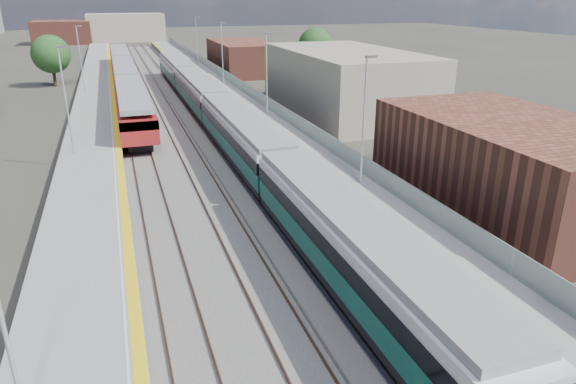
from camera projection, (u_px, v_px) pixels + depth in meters
ground at (186, 113)px, 54.30m from camera, size 320.00×320.00×0.00m
ballast_bed at (162, 109)px, 55.83m from camera, size 10.50×155.00×0.06m
tracks at (166, 105)px, 57.46m from camera, size 8.96×160.00×0.17m
platform_right at (230, 100)px, 57.89m from camera, size 4.70×155.00×8.52m
platform_left at (95, 109)px, 53.62m from camera, size 4.30×155.00×8.52m
buildings at (55, 0)px, 123.46m from camera, size 72.00×185.50×40.00m
green_train at (217, 110)px, 45.69m from camera, size 2.72×75.84×3.00m
red_train at (125, 77)px, 63.87m from camera, size 2.88×58.48×3.64m
tree_c at (51, 54)px, 68.52m from camera, size 5.03×5.03×6.81m
tree_d at (315, 45)px, 79.15m from camera, size 5.23×5.23×7.09m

